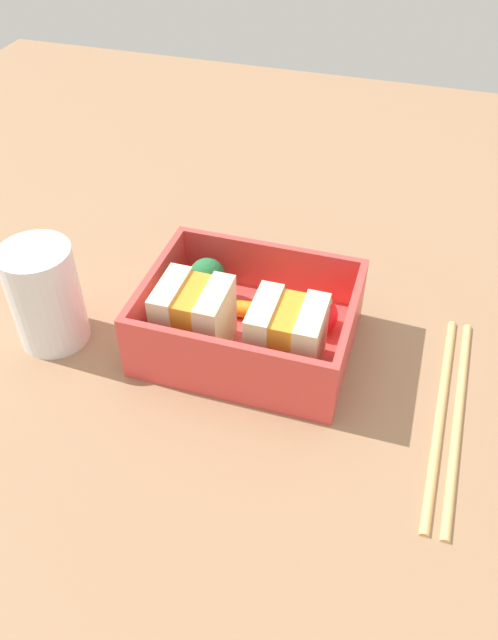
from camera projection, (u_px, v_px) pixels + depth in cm
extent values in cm
cube|color=#936E4F|center=(249.00, 352.00, 52.91)|extent=(120.00, 120.00, 2.00)
cube|color=#DC413D|center=(249.00, 339.00, 51.83)|extent=(16.68, 12.93, 1.20)
cube|color=#DC413D|center=(224.00, 365.00, 45.47)|extent=(16.68, 0.60, 4.78)
cube|color=#DC413D|center=(270.00, 267.00, 54.16)|extent=(16.68, 0.60, 4.78)
cube|color=#DC413D|center=(348.00, 332.00, 48.07)|extent=(0.60, 11.73, 4.78)
cube|color=#DC413D|center=(156.00, 293.00, 51.56)|extent=(0.60, 11.73, 4.78)
cube|color=beige|center=(310.00, 342.00, 46.48)|extent=(1.79, 5.01, 5.89)
cube|color=orange|center=(286.00, 337.00, 46.87)|extent=(1.79, 4.61, 5.42)
cube|color=beige|center=(264.00, 332.00, 47.26)|extent=(1.79, 5.01, 5.89)
cube|color=beige|center=(216.00, 322.00, 48.09)|extent=(1.79, 5.01, 5.89)
cube|color=orange|center=(194.00, 318.00, 48.48)|extent=(1.79, 4.61, 5.42)
cube|color=beige|center=(173.00, 313.00, 48.87)|extent=(1.79, 5.01, 5.89)
sphere|color=red|center=(320.00, 315.00, 50.86)|extent=(3.02, 3.02, 3.02)
cone|color=#3D8F3F|center=(321.00, 298.00, 49.64)|extent=(1.81, 1.81, 0.60)
cylinder|color=orange|center=(261.00, 312.00, 52.33)|extent=(4.51, 1.89, 1.45)
cylinder|color=#85C463|center=(208.00, 293.00, 54.04)|extent=(1.08, 1.08, 1.57)
sphere|color=#246938|center=(207.00, 276.00, 52.77)|extent=(3.11, 3.11, 3.11)
cylinder|color=tan|center=(459.00, 415.00, 46.18)|extent=(1.16, 20.86, 0.70)
cylinder|color=tan|center=(441.00, 411.00, 46.48)|extent=(1.16, 20.86, 0.70)
cylinder|color=white|center=(45.00, 296.00, 49.96)|extent=(5.75, 5.75, 8.89)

